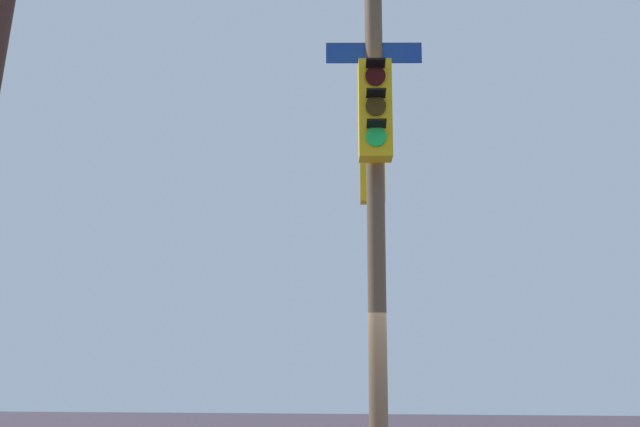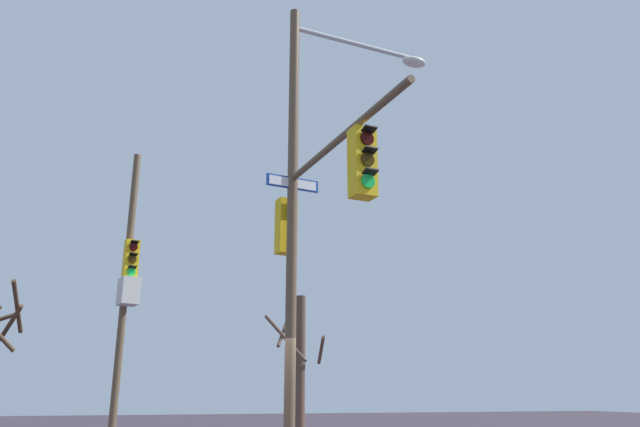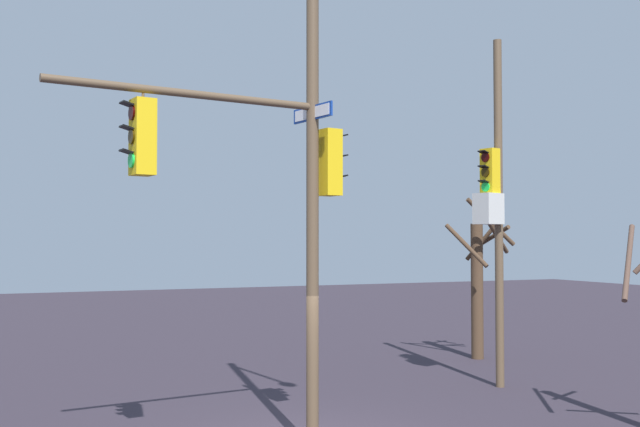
# 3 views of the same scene
# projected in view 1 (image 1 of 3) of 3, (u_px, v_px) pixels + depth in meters

# --- Properties ---
(main_signal_pole_assembly) EXTENTS (4.89, 3.81, 9.38)m
(main_signal_pole_assembly) POSITION_uv_depth(u_px,v_px,m) (355.00, 94.00, 10.28)
(main_signal_pole_assembly) COLOR brown
(main_signal_pole_assembly) RESTS_ON ground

